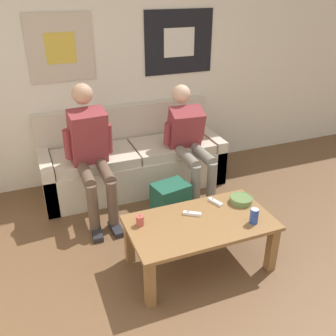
% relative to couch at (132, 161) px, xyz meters
% --- Properties ---
extents(wall_back, '(10.00, 0.07, 2.55)m').
position_rel_couch_xyz_m(wall_back, '(0.11, 0.36, 0.99)').
color(wall_back, silver).
rests_on(wall_back, ground_plane).
extents(couch, '(1.98, 0.73, 0.86)m').
position_rel_couch_xyz_m(couch, '(0.00, 0.00, 0.00)').
color(couch, beige).
rests_on(couch, ground_plane).
extents(coffee_table, '(1.14, 0.62, 0.43)m').
position_rel_couch_xyz_m(coffee_table, '(0.10, -1.51, 0.07)').
color(coffee_table, olive).
rests_on(coffee_table, ground_plane).
extents(person_seated_adult, '(0.47, 0.83, 1.26)m').
position_rel_couch_xyz_m(person_seated_adult, '(-0.51, -0.38, 0.39)').
color(person_seated_adult, brown).
rests_on(person_seated_adult, ground_plane).
extents(person_seated_teen, '(0.47, 0.88, 1.14)m').
position_rel_couch_xyz_m(person_seated_teen, '(0.52, -0.38, 0.33)').
color(person_seated_teen, gray).
rests_on(person_seated_teen, ground_plane).
extents(backpack, '(0.37, 0.33, 0.37)m').
position_rel_couch_xyz_m(backpack, '(0.14, -0.81, -0.11)').
color(backpack, '#1E5642').
rests_on(backpack, ground_plane).
extents(ceramic_bowl, '(0.19, 0.19, 0.05)m').
position_rel_couch_xyz_m(ceramic_bowl, '(0.54, -1.39, 0.17)').
color(ceramic_bowl, '#607F47').
rests_on(ceramic_bowl, coffee_table).
extents(pillar_candle, '(0.06, 0.06, 0.09)m').
position_rel_couch_xyz_m(pillar_candle, '(-0.35, -1.38, 0.18)').
color(pillar_candle, '#B24C42').
rests_on(pillar_candle, coffee_table).
extents(drink_can_blue, '(0.07, 0.07, 0.12)m').
position_rel_couch_xyz_m(drink_can_blue, '(0.48, -1.68, 0.20)').
color(drink_can_blue, '#28479E').
rests_on(drink_can_blue, coffee_table).
extents(game_controller_near_left, '(0.14, 0.11, 0.03)m').
position_rel_couch_xyz_m(game_controller_near_left, '(0.08, -1.41, 0.15)').
color(game_controller_near_left, white).
rests_on(game_controller_near_left, coffee_table).
extents(game_controller_near_right, '(0.08, 0.15, 0.03)m').
position_rel_couch_xyz_m(game_controller_near_right, '(0.33, -1.32, 0.15)').
color(game_controller_near_right, white).
rests_on(game_controller_near_right, coffee_table).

